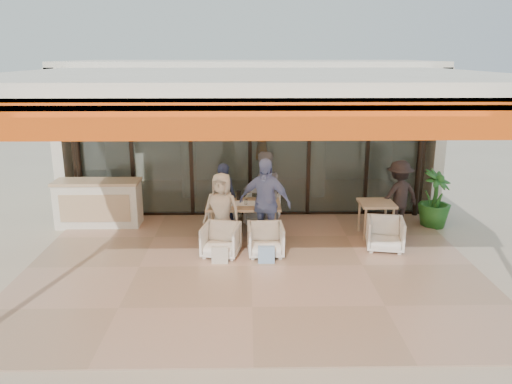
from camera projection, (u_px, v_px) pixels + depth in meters
ground at (251, 267)px, 8.93m from camera, size 70.00×70.00×0.00m
terrace_floor at (251, 267)px, 8.93m from camera, size 8.00×6.00×0.01m
terrace_structure at (251, 83)px, 7.80m from camera, size 8.00×6.00×3.40m
glass_storefront at (250, 149)px, 11.39m from camera, size 8.08×0.10×3.20m
interior_block at (250, 110)px, 13.45m from camera, size 9.05×3.62×3.52m
host_counter at (99, 203)px, 10.94m from camera, size 1.85×0.65×1.04m
dining_table at (243, 206)px, 10.18m from camera, size 1.50×0.90×0.93m
chair_far_left at (225, 209)px, 11.18m from camera, size 0.74×0.71×0.64m
chair_far_right at (262, 207)px, 11.19m from camera, size 0.85×0.81×0.74m
chair_near_left at (221, 239)px, 9.35m from camera, size 0.77×0.74×0.68m
chair_near_right at (266, 239)px, 9.36m from camera, size 0.69×0.65×0.68m
diner_navy at (224, 197)px, 10.59m from camera, size 0.63×0.51×1.50m
diner_grey at (263, 192)px, 10.57m from camera, size 0.97×0.84×1.73m
diner_cream at (222, 210)px, 9.72m from camera, size 0.83×0.65×1.49m
diner_periwinkle at (265, 203)px, 9.70m from camera, size 1.13×0.77×1.78m
tote_bag_cream at (220, 256)px, 9.01m from camera, size 0.30×0.10×0.34m
tote_bag_blue at (266, 255)px, 9.02m from camera, size 0.30×0.10×0.34m
side_table at (376, 207)px, 10.28m from camera, size 0.70×0.70×0.74m
side_chair at (385, 233)px, 9.63m from camera, size 0.79×0.75×0.70m
standing_woman at (398, 195)px, 10.67m from camera, size 1.12×0.88×1.52m
potted_palm at (435, 199)px, 10.89m from camera, size 1.00×1.00×1.26m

